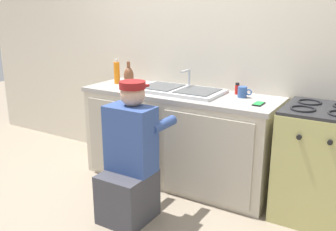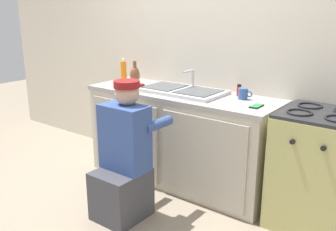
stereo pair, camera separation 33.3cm
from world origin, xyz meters
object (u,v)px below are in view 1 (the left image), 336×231
vase_decorative (129,75)px  soap_bottle_orange (117,73)px  cell_phone (259,104)px  coffee_mug (243,92)px  plumber_person (130,164)px  stove_range (318,163)px  sink_double_basin (179,90)px  spice_bottle_red (237,89)px

vase_decorative → soap_bottle_orange: (-0.12, -0.04, 0.02)m
soap_bottle_orange → cell_phone: bearing=-3.5°
soap_bottle_orange → cell_phone: 1.53m
coffee_mug → cell_phone: coffee_mug is taller
plumber_person → cell_phone: (0.77, 0.72, 0.43)m
stove_range → coffee_mug: coffee_mug is taller
stove_range → sink_double_basin: bearing=179.9°
coffee_mug → vase_decorative: vase_decorative is taller
stove_range → coffee_mug: size_ratio=7.27×
soap_bottle_orange → cell_phone: size_ratio=1.79×
stove_range → soap_bottle_orange: size_ratio=3.67×
vase_decorative → soap_bottle_orange: bearing=-162.6°
cell_phone → spice_bottle_red: bearing=137.8°
coffee_mug → cell_phone: bearing=-40.2°
spice_bottle_red → soap_bottle_orange: soap_bottle_orange is taller
coffee_mug → spice_bottle_red: 0.13m
sink_double_basin → coffee_mug: (0.58, 0.10, 0.03)m
coffee_mug → vase_decorative: size_ratio=0.55×
spice_bottle_red → cell_phone: bearing=-42.2°
vase_decorative → sink_double_basin: bearing=-5.3°
stove_range → spice_bottle_red: 0.93m
spice_bottle_red → stove_range: bearing=-13.8°
vase_decorative → spice_bottle_red: (1.11, 0.13, -0.04)m
stove_range → soap_bottle_orange: bearing=179.4°
cell_phone → stove_range: bearing=8.3°
coffee_mug → soap_bottle_orange: (-1.32, -0.08, 0.07)m
plumber_person → cell_phone: size_ratio=7.89×
sink_double_basin → coffee_mug: size_ratio=6.35×
sink_double_basin → vase_decorative: size_ratio=3.48×
stove_range → soap_bottle_orange: (-2.01, 0.02, 0.54)m
vase_decorative → plumber_person: bearing=-53.4°
stove_range → vase_decorative: 1.95m
sink_double_basin → cell_phone: size_ratio=5.71×
plumber_person → stove_range: bearing=32.2°
spice_bottle_red → cell_phone: spice_bottle_red is taller
sink_double_basin → soap_bottle_orange: size_ratio=3.20×
plumber_person → vase_decorative: 1.18m
vase_decorative → spice_bottle_red: bearing=6.6°
sink_double_basin → coffee_mug: sink_double_basin is taller
plumber_person → spice_bottle_red: (0.48, 0.98, 0.47)m
cell_phone → coffee_mug: bearing=139.8°
vase_decorative → cell_phone: 1.41m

